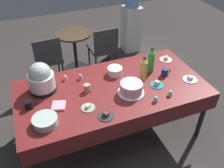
% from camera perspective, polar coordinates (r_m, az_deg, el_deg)
% --- Properties ---
extents(ground, '(9.00, 9.00, 0.00)m').
position_cam_1_polar(ground, '(3.31, -0.00, -11.06)').
color(ground, '#383330').
extents(potluck_table, '(2.20, 1.10, 0.75)m').
position_cam_1_polar(potluck_table, '(2.83, -0.00, -1.80)').
color(potluck_table, maroon).
rests_on(potluck_table, ground).
extents(frosted_layer_cake, '(0.30, 0.30, 0.14)m').
position_cam_1_polar(frosted_layer_cake, '(2.68, 4.57, -1.01)').
color(frosted_layer_cake, silver).
rests_on(frosted_layer_cake, potluck_table).
extents(slow_cooker, '(0.30, 0.30, 0.36)m').
position_cam_1_polar(slow_cooker, '(2.77, -16.48, 1.26)').
color(slow_cooker, black).
rests_on(slow_cooker, potluck_table).
extents(glass_salad_bowl, '(0.25, 0.25, 0.08)m').
position_cam_1_polar(glass_salad_bowl, '(2.43, -15.59, -8.43)').
color(glass_salad_bowl, '#B2C6BC').
rests_on(glass_salad_bowl, potluck_table).
extents(ceramic_snack_bowl, '(0.19, 0.19, 0.09)m').
position_cam_1_polar(ceramic_snack_bowl, '(2.99, 0.68, 3.13)').
color(ceramic_snack_bowl, silver).
rests_on(ceramic_snack_bowl, potluck_table).
extents(dessert_plate_sage, '(0.15, 0.15, 0.04)m').
position_cam_1_polar(dessert_plate_sage, '(2.54, -5.69, -5.54)').
color(dessert_plate_sage, '#8CA87F').
rests_on(dessert_plate_sage, potluck_table).
extents(dessert_plate_teal, '(0.16, 0.16, 0.06)m').
position_cam_1_polar(dessert_plate_teal, '(2.87, 10.61, -0.05)').
color(dessert_plate_teal, teal).
rests_on(dessert_plate_teal, potluck_table).
extents(dessert_plate_charcoal, '(0.16, 0.16, 0.05)m').
position_cam_1_polar(dessert_plate_charcoal, '(2.43, -1.51, -7.46)').
color(dessert_plate_charcoal, '#2D2D33').
rests_on(dessert_plate_charcoal, potluck_table).
extents(dessert_plate_cream, '(0.17, 0.17, 0.05)m').
position_cam_1_polar(dessert_plate_cream, '(3.37, 12.66, 5.81)').
color(dessert_plate_cream, beige).
rests_on(dessert_plate_cream, potluck_table).
extents(dessert_plate_white, '(0.17, 0.17, 0.05)m').
position_cam_1_polar(dessert_plate_white, '(3.06, 18.01, 1.17)').
color(dessert_plate_white, white).
rests_on(dessert_plate_white, potluck_table).
extents(cupcake_vanilla, '(0.05, 0.05, 0.07)m').
position_cam_1_polar(cupcake_vanilla, '(2.93, -7.54, 1.72)').
color(cupcake_vanilla, beige).
rests_on(cupcake_vanilla, potluck_table).
extents(cupcake_lemon, '(0.05, 0.05, 0.07)m').
position_cam_1_polar(cupcake_lemon, '(2.95, -11.05, 1.47)').
color(cupcake_lemon, beige).
rests_on(cupcake_lemon, potluck_table).
extents(cupcake_cocoa, '(0.05, 0.05, 0.07)m').
position_cam_1_polar(cupcake_cocoa, '(2.63, 10.32, -3.55)').
color(cupcake_cocoa, beige).
rests_on(cupcake_cocoa, potluck_table).
extents(cupcake_berry, '(0.05, 0.05, 0.07)m').
position_cam_1_polar(cupcake_berry, '(2.74, 13.63, -2.14)').
color(cupcake_berry, beige).
rests_on(cupcake_berry, potluck_table).
extents(soda_bottle_ginger_ale, '(0.08, 0.08, 0.31)m').
position_cam_1_polar(soda_bottle_ginger_ale, '(2.87, 7.50, 3.54)').
color(soda_bottle_ginger_ale, gold).
rests_on(soda_bottle_ginger_ale, potluck_table).
extents(soda_bottle_lime_soda, '(0.08, 0.08, 0.34)m').
position_cam_1_polar(soda_bottle_lime_soda, '(3.01, 9.25, 5.46)').
color(soda_bottle_lime_soda, green).
rests_on(soda_bottle_lime_soda, potluck_table).
extents(coffee_mug_black, '(0.12, 0.08, 0.09)m').
position_cam_1_polar(coffee_mug_black, '(2.64, -19.14, -4.62)').
color(coffee_mug_black, black).
rests_on(coffee_mug_black, potluck_table).
extents(coffee_mug_tan, '(0.11, 0.07, 0.09)m').
position_cam_1_polar(coffee_mug_tan, '(2.73, -5.89, -0.90)').
color(coffee_mug_tan, tan).
rests_on(coffee_mug_tan, potluck_table).
extents(coffee_mug_navy, '(0.12, 0.08, 0.09)m').
position_cam_1_polar(coffee_mug_navy, '(3.03, 12.43, 2.80)').
color(coffee_mug_navy, navy).
rests_on(coffee_mug_navy, potluck_table).
extents(paper_napkin_stack, '(0.18, 0.18, 0.02)m').
position_cam_1_polar(paper_napkin_stack, '(2.60, -12.54, -5.02)').
color(paper_napkin_stack, pink).
rests_on(paper_napkin_stack, potluck_table).
extents(maroon_chair_left, '(0.45, 0.45, 0.85)m').
position_cam_1_polar(maroon_chair_left, '(4.00, -15.00, 6.26)').
color(maroon_chair_left, '#333338').
rests_on(maroon_chair_left, ground).
extents(maroon_chair_right, '(0.45, 0.45, 0.85)m').
position_cam_1_polar(maroon_chair_right, '(4.17, -2.01, 8.93)').
color(maroon_chair_right, '#333338').
rests_on(maroon_chair_right, ground).
extents(round_cafe_table, '(0.60, 0.60, 0.72)m').
position_cam_1_polar(round_cafe_table, '(4.25, -8.88, 9.20)').
color(round_cafe_table, '#473323').
rests_on(round_cafe_table, ground).
extents(water_cooler, '(0.32, 0.32, 1.24)m').
position_cam_1_polar(water_cooler, '(4.84, 4.63, 14.35)').
color(water_cooler, silver).
rests_on(water_cooler, ground).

